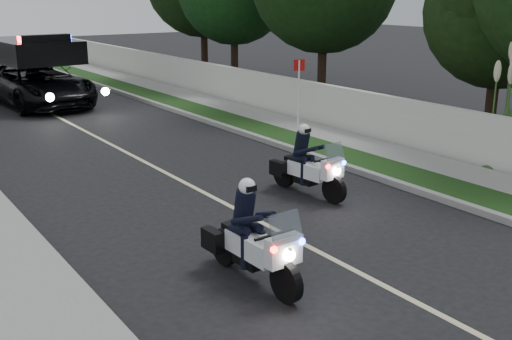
# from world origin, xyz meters

# --- Properties ---
(ground) EXTENTS (120.00, 120.00, 0.00)m
(ground) POSITION_xyz_m (0.00, 0.00, 0.00)
(ground) COLOR black
(ground) RESTS_ON ground
(curb_right) EXTENTS (0.20, 60.00, 0.15)m
(curb_right) POSITION_xyz_m (4.10, 10.00, 0.07)
(curb_right) COLOR gray
(curb_right) RESTS_ON ground
(grass_verge) EXTENTS (1.20, 60.00, 0.16)m
(grass_verge) POSITION_xyz_m (4.80, 10.00, 0.08)
(grass_verge) COLOR #193814
(grass_verge) RESTS_ON ground
(sidewalk_right) EXTENTS (1.40, 60.00, 0.16)m
(sidewalk_right) POSITION_xyz_m (6.10, 10.00, 0.08)
(sidewalk_right) COLOR gray
(sidewalk_right) RESTS_ON ground
(property_wall) EXTENTS (0.22, 60.00, 1.50)m
(property_wall) POSITION_xyz_m (7.10, 10.00, 0.75)
(property_wall) COLOR beige
(property_wall) RESTS_ON ground
(lane_marking) EXTENTS (0.12, 50.00, 0.01)m
(lane_marking) POSITION_xyz_m (0.00, 10.00, 0.00)
(lane_marking) COLOR #BFB78C
(lane_marking) RESTS_ON ground
(police_moto_left) EXTENTS (0.78, 2.06, 1.73)m
(police_moto_left) POSITION_xyz_m (-1.64, 1.26, 0.00)
(police_moto_left) COLOR silver
(police_moto_left) RESTS_ON ground
(police_moto_right) EXTENTS (0.90, 2.02, 1.66)m
(police_moto_right) POSITION_xyz_m (1.92, 4.24, 0.00)
(police_moto_right) COLOR white
(police_moto_right) RESTS_ON ground
(police_suv) EXTENTS (3.47, 6.69, 3.15)m
(police_suv) POSITION_xyz_m (0.17, 19.61, 0.00)
(police_suv) COLOR black
(police_suv) RESTS_ON ground
(sign_post) EXTENTS (0.50, 0.50, 2.48)m
(sign_post) POSITION_xyz_m (6.00, 9.76, 0.00)
(sign_post) COLOR #B40C15
(sign_post) RESTS_ON ground
(pampas_far) EXTENTS (1.53, 1.53, 3.90)m
(pampas_far) POSITION_xyz_m (7.60, 3.01, 0.00)
(pampas_far) COLOR #C3B996
(pampas_far) RESTS_ON ground
(tree_right_a) EXTENTS (5.99, 5.99, 7.67)m
(tree_right_a) POSITION_xyz_m (10.10, 5.24, 0.00)
(tree_right_a) COLOR black
(tree_right_a) RESTS_ON ground
(tree_right_c) EXTENTS (7.78, 7.78, 9.80)m
(tree_right_c) POSITION_xyz_m (9.88, 13.15, 0.00)
(tree_right_c) COLOR black
(tree_right_c) RESTS_ON ground
(tree_right_d) EXTENTS (5.88, 5.88, 9.29)m
(tree_right_d) POSITION_xyz_m (9.90, 19.85, 0.00)
(tree_right_d) COLOR #164115
(tree_right_d) RESTS_ON ground
(tree_right_e) EXTENTS (7.54, 7.54, 10.16)m
(tree_right_e) POSITION_xyz_m (9.93, 22.89, 0.00)
(tree_right_e) COLOR black
(tree_right_e) RESTS_ON ground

